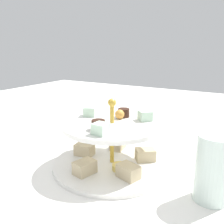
{
  "coord_description": "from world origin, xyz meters",
  "views": [
    {
      "loc": [
        0.29,
        -0.5,
        0.29
      ],
      "look_at": [
        0.0,
        0.0,
        0.14
      ],
      "focal_mm": 39.99,
      "sensor_mm": 36.0,
      "label": 1
    }
  ],
  "objects_px": {
    "water_glass_tall_right": "(213,169)",
    "butter_knife_right": "(198,145)",
    "tiered_serving_stand": "(112,147)",
    "teacup_with_saucer": "(134,127)",
    "water_glass_short_left": "(96,124)"
  },
  "relations": [
    {
      "from": "water_glass_tall_right",
      "to": "butter_knife_right",
      "type": "xyz_separation_m",
      "value": [
        -0.08,
        0.27,
        -0.06
      ]
    },
    {
      "from": "tiered_serving_stand",
      "to": "butter_knife_right",
      "type": "bearing_deg",
      "value": 56.79
    },
    {
      "from": "tiered_serving_stand",
      "to": "water_glass_tall_right",
      "type": "relative_size",
      "value": 2.21
    },
    {
      "from": "teacup_with_saucer",
      "to": "water_glass_tall_right",
      "type": "bearing_deg",
      "value": -42.86
    },
    {
      "from": "teacup_with_saucer",
      "to": "tiered_serving_stand",
      "type": "bearing_deg",
      "value": -77.35
    },
    {
      "from": "butter_knife_right",
      "to": "water_glass_tall_right",
      "type": "bearing_deg",
      "value": 130.96
    },
    {
      "from": "teacup_with_saucer",
      "to": "butter_knife_right",
      "type": "xyz_separation_m",
      "value": [
        0.21,
        -0.0,
        -0.02
      ]
    },
    {
      "from": "water_glass_tall_right",
      "to": "butter_knife_right",
      "type": "distance_m",
      "value": 0.29
    },
    {
      "from": "butter_knife_right",
      "to": "teacup_with_saucer",
      "type": "bearing_deg",
      "value": 23.55
    },
    {
      "from": "water_glass_tall_right",
      "to": "teacup_with_saucer",
      "type": "height_order",
      "value": "water_glass_tall_right"
    },
    {
      "from": "water_glass_short_left",
      "to": "butter_knife_right",
      "type": "relative_size",
      "value": 0.43
    },
    {
      "from": "water_glass_tall_right",
      "to": "teacup_with_saucer",
      "type": "xyz_separation_m",
      "value": [
        -0.29,
        0.27,
        -0.04
      ]
    },
    {
      "from": "water_glass_short_left",
      "to": "water_glass_tall_right",
      "type": "bearing_deg",
      "value": -26.34
    },
    {
      "from": "butter_knife_right",
      "to": "water_glass_short_left",
      "type": "bearing_deg",
      "value": 36.43
    },
    {
      "from": "teacup_with_saucer",
      "to": "butter_knife_right",
      "type": "distance_m",
      "value": 0.22
    }
  ]
}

